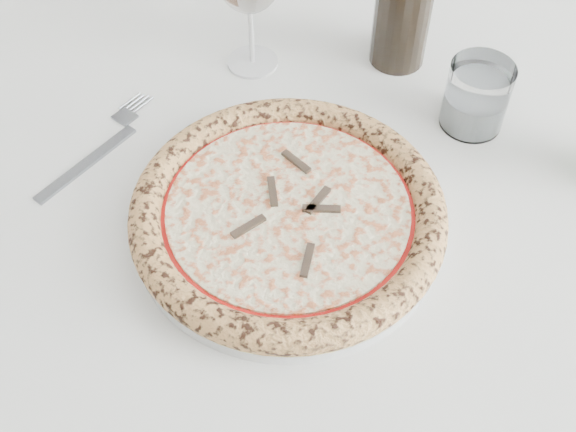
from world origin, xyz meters
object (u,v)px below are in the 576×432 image
at_px(plate, 288,223).
at_px(pizza, 288,212).
at_px(tumbler, 476,100).
at_px(dining_table, 319,210).

xyz_separation_m(plate, pizza, (-0.00, -0.00, 0.02)).
height_order(pizza, tumbler, tumbler).
xyz_separation_m(dining_table, pizza, (-0.00, -0.10, 0.11)).
xyz_separation_m(pizza, tumbler, (0.14, 0.24, 0.01)).
relative_size(plate, pizza, 0.98).
distance_m(dining_table, pizza, 0.15).
height_order(dining_table, pizza, pizza).
distance_m(plate, tumbler, 0.28).
xyz_separation_m(dining_table, tumbler, (0.14, 0.14, 0.12)).
bearing_deg(pizza, plate, 60.00).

